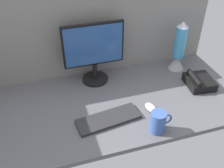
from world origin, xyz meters
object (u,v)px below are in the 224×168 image
Objects in this scene: desk_phone at (199,82)px; keyboard at (108,119)px; mug_ceramic_blue at (158,122)px; lava_lamp at (179,50)px; mouse at (151,108)px; monitor at (94,51)px.

keyboard is at bearing -168.05° from desk_phone.
mug_ceramic_blue is 67.74cm from lava_lamp.
lava_lamp reaches higher than keyboard.
mug_ceramic_blue is at bearing -115.18° from mouse.
keyboard is (-2.43, -41.85, -22.08)cm from monitor.
mug_ceramic_blue is at bearing -146.28° from desk_phone.
monitor reaches higher than mouse.
monitor is at bearing 110.24° from mug_ceramic_blue.
desk_phone is at bearing 4.40° from keyboard.
mouse is (24.69, -40.91, -21.38)cm from monitor.
desk_phone is (41.10, 13.51, 1.49)cm from mouse.
desk_phone is at bearing 5.39° from mouse.
monitor is 61.96cm from lava_lamp.
lava_lamp is (36.72, 37.36, 13.92)cm from mouse.
mug_ceramic_blue reaches higher than mouse.
lava_lamp is 1.80× the size of desk_phone.
monitor is at bearing 157.38° from desk_phone.
monitor is 47.38cm from keyboard.
monitor reaches higher than lava_lamp.
mouse is 0.74× the size of mug_ceramic_blue.
lava_lamp reaches higher than mug_ceramic_blue.
monitor reaches higher than keyboard.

